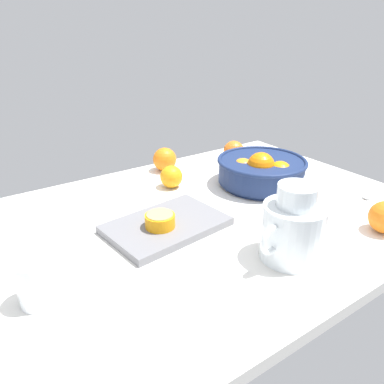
{
  "coord_description": "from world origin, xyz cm",
  "views": [
    {
      "loc": [
        -48.99,
        -73.36,
        48.63
      ],
      "look_at": [
        3.79,
        3.07,
        6.63
      ],
      "focal_mm": 35.25,
      "sensor_mm": 36.0,
      "label": 1
    }
  ],
  "objects_px": {
    "juice_pitcher": "(292,232)",
    "loose_orange_2": "(165,159)",
    "loose_orange_3": "(171,177)",
    "cutting_board": "(167,226)",
    "spoon": "(366,192)",
    "fruit_bowl": "(261,170)",
    "orange_half_0": "(160,220)",
    "loose_orange_1": "(234,151)",
    "juice_glass": "(38,285)"
  },
  "relations": [
    {
      "from": "loose_orange_2",
      "to": "fruit_bowl",
      "type": "bearing_deg",
      "value": -56.62
    },
    {
      "from": "loose_orange_1",
      "to": "spoon",
      "type": "height_order",
      "value": "loose_orange_1"
    },
    {
      "from": "juice_pitcher",
      "to": "loose_orange_1",
      "type": "relative_size",
      "value": 2.31
    },
    {
      "from": "fruit_bowl",
      "to": "spoon",
      "type": "relative_size",
      "value": 2.02
    },
    {
      "from": "loose_orange_3",
      "to": "orange_half_0",
      "type": "bearing_deg",
      "value": -127.22
    },
    {
      "from": "juice_pitcher",
      "to": "loose_orange_2",
      "type": "bearing_deg",
      "value": 85.62
    },
    {
      "from": "orange_half_0",
      "to": "spoon",
      "type": "xyz_separation_m",
      "value": [
        0.65,
        -0.15,
        -0.03
      ]
    },
    {
      "from": "juice_pitcher",
      "to": "loose_orange_2",
      "type": "distance_m",
      "value": 0.63
    },
    {
      "from": "juice_glass",
      "to": "spoon",
      "type": "height_order",
      "value": "juice_glass"
    },
    {
      "from": "fruit_bowl",
      "to": "spoon",
      "type": "bearing_deg",
      "value": -47.25
    },
    {
      "from": "juice_pitcher",
      "to": "spoon",
      "type": "bearing_deg",
      "value": 12.65
    },
    {
      "from": "juice_glass",
      "to": "loose_orange_1",
      "type": "xyz_separation_m",
      "value": [
        0.82,
        0.4,
        -0.0
      ]
    },
    {
      "from": "cutting_board",
      "to": "loose_orange_2",
      "type": "relative_size",
      "value": 3.56
    },
    {
      "from": "loose_orange_2",
      "to": "spoon",
      "type": "xyz_separation_m",
      "value": [
        0.41,
        -0.53,
        -0.04
      ]
    },
    {
      "from": "juice_pitcher",
      "to": "loose_orange_2",
      "type": "height_order",
      "value": "juice_pitcher"
    },
    {
      "from": "juice_pitcher",
      "to": "spoon",
      "type": "distance_m",
      "value": 0.47
    },
    {
      "from": "orange_half_0",
      "to": "loose_orange_3",
      "type": "bearing_deg",
      "value": 52.78
    },
    {
      "from": "juice_pitcher",
      "to": "loose_orange_3",
      "type": "distance_m",
      "value": 0.49
    },
    {
      "from": "orange_half_0",
      "to": "spoon",
      "type": "height_order",
      "value": "orange_half_0"
    },
    {
      "from": "orange_half_0",
      "to": "loose_orange_1",
      "type": "distance_m",
      "value": 0.59
    },
    {
      "from": "spoon",
      "to": "loose_orange_2",
      "type": "bearing_deg",
      "value": 127.91
    },
    {
      "from": "fruit_bowl",
      "to": "loose_orange_3",
      "type": "distance_m",
      "value": 0.29
    },
    {
      "from": "juice_pitcher",
      "to": "orange_half_0",
      "type": "xyz_separation_m",
      "value": [
        -0.19,
        0.25,
        -0.03
      ]
    },
    {
      "from": "loose_orange_2",
      "to": "spoon",
      "type": "bearing_deg",
      "value": -52.09
    },
    {
      "from": "cutting_board",
      "to": "juice_pitcher",
      "type": "bearing_deg",
      "value": -58.11
    },
    {
      "from": "cutting_board",
      "to": "loose_orange_1",
      "type": "height_order",
      "value": "loose_orange_1"
    },
    {
      "from": "loose_orange_3",
      "to": "juice_pitcher",
      "type": "bearing_deg",
      "value": -88.69
    },
    {
      "from": "loose_orange_1",
      "to": "spoon",
      "type": "bearing_deg",
      "value": -72.72
    },
    {
      "from": "loose_orange_1",
      "to": "spoon",
      "type": "relative_size",
      "value": 0.56
    },
    {
      "from": "cutting_board",
      "to": "spoon",
      "type": "bearing_deg",
      "value": -14.49
    },
    {
      "from": "loose_orange_2",
      "to": "loose_orange_3",
      "type": "bearing_deg",
      "value": -112.96
    },
    {
      "from": "orange_half_0",
      "to": "loose_orange_3",
      "type": "height_order",
      "value": "loose_orange_3"
    },
    {
      "from": "loose_orange_2",
      "to": "spoon",
      "type": "relative_size",
      "value": 0.59
    },
    {
      "from": "loose_orange_3",
      "to": "spoon",
      "type": "distance_m",
      "value": 0.61
    },
    {
      "from": "orange_half_0",
      "to": "juice_glass",
      "type": "bearing_deg",
      "value": -164.23
    },
    {
      "from": "juice_pitcher",
      "to": "loose_orange_1",
      "type": "bearing_deg",
      "value": 60.95
    },
    {
      "from": "fruit_bowl",
      "to": "juice_pitcher",
      "type": "distance_m",
      "value": 0.42
    },
    {
      "from": "loose_orange_1",
      "to": "orange_half_0",
      "type": "bearing_deg",
      "value": -148.29
    },
    {
      "from": "loose_orange_2",
      "to": "spoon",
      "type": "distance_m",
      "value": 0.67
    },
    {
      "from": "juice_glass",
      "to": "loose_orange_2",
      "type": "distance_m",
      "value": 0.72
    },
    {
      "from": "juice_glass",
      "to": "loose_orange_1",
      "type": "bearing_deg",
      "value": 26.05
    },
    {
      "from": "juice_pitcher",
      "to": "spoon",
      "type": "relative_size",
      "value": 1.29
    },
    {
      "from": "loose_orange_3",
      "to": "cutting_board",
      "type": "bearing_deg",
      "value": -124.14
    },
    {
      "from": "orange_half_0",
      "to": "spoon",
      "type": "bearing_deg",
      "value": -13.19
    },
    {
      "from": "juice_glass",
      "to": "orange_half_0",
      "type": "height_order",
      "value": "juice_glass"
    },
    {
      "from": "orange_half_0",
      "to": "cutting_board",
      "type": "bearing_deg",
      "value": 19.65
    },
    {
      "from": "cutting_board",
      "to": "loose_orange_3",
      "type": "xyz_separation_m",
      "value": [
        0.15,
        0.23,
        0.03
      ]
    },
    {
      "from": "loose_orange_1",
      "to": "loose_orange_2",
      "type": "bearing_deg",
      "value": 166.57
    },
    {
      "from": "juice_pitcher",
      "to": "loose_orange_3",
      "type": "bearing_deg",
      "value": 91.31
    },
    {
      "from": "fruit_bowl",
      "to": "cutting_board",
      "type": "relative_size",
      "value": 0.97
    }
  ]
}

